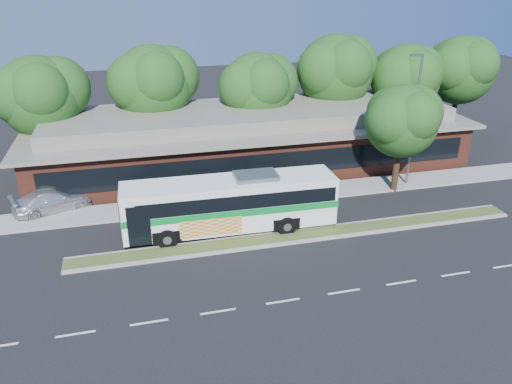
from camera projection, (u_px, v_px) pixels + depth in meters
ground at (307, 241)px, 27.85m from camera, size 120.00×120.00×0.00m
median_strip at (304, 235)px, 28.36m from camera, size 26.00×1.10×0.15m
sidewalk at (275, 196)px, 33.51m from camera, size 44.00×2.60×0.12m
plaza_building at (251, 138)px, 38.54m from camera, size 33.20×11.20×4.45m
lamp_post at (414, 117)px, 33.43m from camera, size 0.93×0.18×9.07m
tree_bg_a at (46, 94)px, 35.59m from camera, size 6.47×5.80×8.63m
tree_bg_b at (158, 82)px, 38.22m from camera, size 6.69×6.00×9.00m
tree_bg_c at (261, 87)px, 39.38m from camera, size 6.24×5.60×8.26m
tree_bg_d at (340, 70)px, 41.58m from camera, size 6.91×6.20×9.37m
tree_bg_e at (409, 77)px, 42.33m from camera, size 6.47×5.80×8.50m
tree_bg_f at (464, 68)px, 44.48m from camera, size 6.69×6.00×8.92m
transit_bus at (231, 200)px, 28.34m from camera, size 12.22×3.08×3.41m
sedan at (53, 200)px, 31.24m from camera, size 5.17×3.53×1.39m
sidewalk_tree at (406, 119)px, 32.63m from camera, size 5.33×4.78×7.31m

